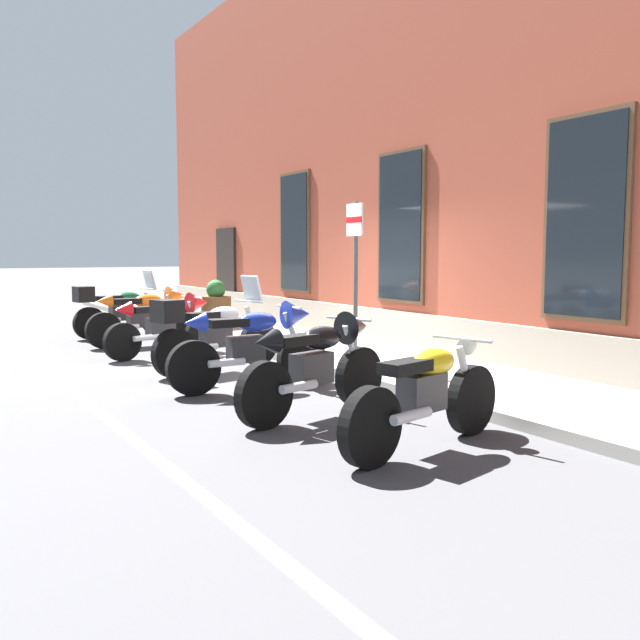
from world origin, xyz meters
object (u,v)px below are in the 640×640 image
at_px(motorcycle_yellow_naked, 427,395).
at_px(motorcycle_black_sport, 320,361).
at_px(parking_sign, 355,259).
at_px(barrel_planter, 216,307).
at_px(motorcycle_red_sport, 168,322).
at_px(motorcycle_blue_sport, 255,342).
at_px(motorcycle_green_touring, 118,310).
at_px(motorcycle_silver_touring, 212,333).
at_px(motorcycle_orange_sport, 147,314).

bearing_deg(motorcycle_yellow_naked, motorcycle_black_sport, -174.56).
height_order(parking_sign, barrel_planter, parking_sign).
xyz_separation_m(motorcycle_red_sport, barrel_planter, (-2.57, 1.91, -0.02)).
bearing_deg(motorcycle_yellow_naked, motorcycle_red_sport, -178.70).
bearing_deg(motorcycle_blue_sport, motorcycle_red_sport, -179.28).
height_order(motorcycle_blue_sport, motorcycle_black_sport, motorcycle_blue_sport).
bearing_deg(motorcycle_yellow_naked, motorcycle_green_touring, -179.01).
xyz_separation_m(motorcycle_silver_touring, parking_sign, (1.12, 1.66, 1.03)).
xyz_separation_m(motorcycle_red_sport, motorcycle_yellow_naked, (6.26, 0.14, -0.09)).
height_order(motorcycle_silver_touring, barrel_planter, motorcycle_silver_touring).
distance_m(motorcycle_green_touring, motorcycle_orange_sport, 1.46).
relative_size(motorcycle_orange_sport, motorcycle_silver_touring, 0.99).
bearing_deg(motorcycle_silver_touring, motorcycle_orange_sport, 178.72).
distance_m(motorcycle_yellow_naked, barrel_planter, 9.01).
height_order(motorcycle_orange_sport, motorcycle_red_sport, motorcycle_orange_sport).
height_order(motorcycle_red_sport, motorcycle_yellow_naked, motorcycle_red_sport).
xyz_separation_m(motorcycle_orange_sport, motorcycle_black_sport, (6.24, -0.12, 0.00)).
distance_m(motorcycle_green_touring, motorcycle_silver_touring, 4.71).
bearing_deg(parking_sign, motorcycle_silver_touring, -124.11).
height_order(motorcycle_green_touring, barrel_planter, motorcycle_green_touring).
bearing_deg(motorcycle_red_sport, barrel_planter, 143.39).
xyz_separation_m(motorcycle_green_touring, barrel_planter, (0.38, 1.93, -0.01)).
bearing_deg(barrel_planter, motorcycle_red_sport, -36.61).
distance_m(motorcycle_silver_touring, barrel_planter, 4.72).
xyz_separation_m(motorcycle_green_touring, parking_sign, (5.83, 1.72, 1.04)).
bearing_deg(parking_sign, motorcycle_green_touring, -163.60).
bearing_deg(motorcycle_blue_sport, barrel_planter, 161.89).
height_order(motorcycle_black_sport, parking_sign, parking_sign).
relative_size(motorcycle_blue_sport, motorcycle_yellow_naked, 1.03).
height_order(motorcycle_orange_sport, motorcycle_blue_sport, motorcycle_blue_sport).
bearing_deg(motorcycle_yellow_naked, motorcycle_blue_sport, -178.10).
xyz_separation_m(motorcycle_orange_sport, barrel_planter, (-1.08, 1.80, -0.03)).
height_order(motorcycle_red_sport, parking_sign, parking_sign).
xyz_separation_m(motorcycle_green_touring, motorcycle_blue_sport, (6.10, 0.06, 0.03)).
height_order(motorcycle_black_sport, barrel_planter, barrel_planter).
height_order(motorcycle_green_touring, motorcycle_yellow_naked, motorcycle_green_touring).
bearing_deg(motorcycle_blue_sport, motorcycle_orange_sport, 179.07).
bearing_deg(motorcycle_silver_touring, motorcycle_black_sport, -0.84).
bearing_deg(parking_sign, motorcycle_red_sport, -149.49).
bearing_deg(motorcycle_blue_sport, motorcycle_black_sport, -1.47).
xyz_separation_m(motorcycle_orange_sport, motorcycle_yellow_naked, (7.76, 0.03, -0.10)).
height_order(motorcycle_red_sport, barrel_planter, barrel_planter).
bearing_deg(barrel_planter, motorcycle_silver_touring, -23.33).
relative_size(motorcycle_orange_sport, parking_sign, 0.92).
bearing_deg(motorcycle_red_sport, parking_sign, 30.51).
relative_size(motorcycle_green_touring, motorcycle_red_sport, 1.00).
bearing_deg(motorcycle_black_sport, motorcycle_silver_touring, 179.16).
distance_m(motorcycle_silver_touring, parking_sign, 2.25).
distance_m(motorcycle_green_touring, parking_sign, 6.16).
distance_m(motorcycle_red_sport, motorcycle_black_sport, 4.75).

